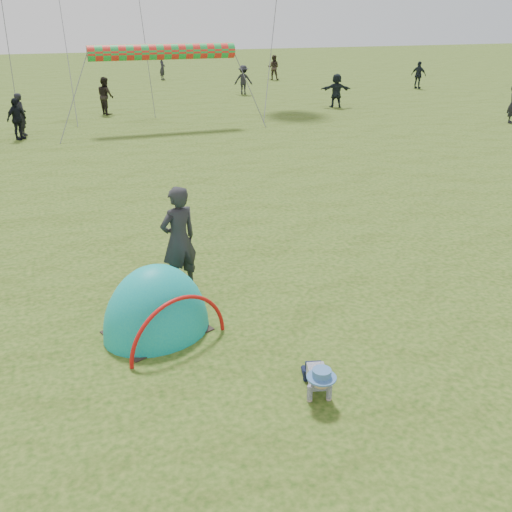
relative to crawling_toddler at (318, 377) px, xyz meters
name	(u,v)px	position (x,y,z in m)	size (l,w,h in m)	color
ground	(322,381)	(0.18, 0.24, -0.27)	(140.00, 140.00, 0.00)	#1B3E0D
crawling_toddler	(318,377)	(0.00, 0.00, 0.00)	(0.49, 0.70, 0.54)	black
popup_tent	(157,331)	(-1.74, 2.34, -0.27)	(1.75, 1.45, 2.27)	#0793A0
standing_adult	(179,240)	(-1.04, 3.69, 0.71)	(0.72, 0.47, 1.96)	#242428
crowd_person_0	(162,68)	(5.12, 38.09, 0.55)	(0.60, 0.39, 1.65)	#28252F
crowd_person_2	(419,75)	(19.88, 27.35, 0.58)	(1.00, 0.42, 1.71)	black
crowd_person_3	(243,80)	(8.27, 28.53, 0.58)	(1.09, 0.63, 1.69)	black
crowd_person_5	(336,90)	(11.30, 22.10, 0.59)	(1.60, 0.51, 1.72)	black
crowd_person_6	(21,114)	(-4.11, 19.71, 0.57)	(0.61, 0.40, 1.68)	black
crowd_person_7	(274,67)	(12.81, 35.30, 0.60)	(0.84, 0.66, 1.74)	#362B23
crowd_person_8	(17,119)	(-4.26, 18.85, 0.53)	(0.94, 0.39, 1.61)	black
crowd_person_13	(106,96)	(-0.35, 23.79, 0.62)	(0.86, 0.67, 1.78)	black
rainbow_tube_kite	(163,52)	(1.79, 19.44, 2.87)	(0.64, 0.64, 6.14)	red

